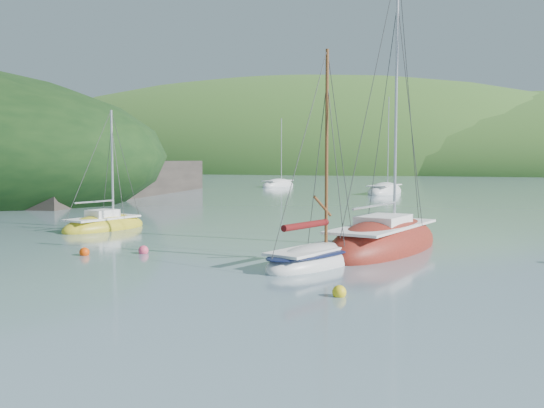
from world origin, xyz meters
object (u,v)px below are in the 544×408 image
at_px(sailboat_yellow, 104,226).
at_px(distant_sloop_c, 278,185).
at_px(daysailer_white, 316,259).
at_px(sloop_red, 385,245).
at_px(distant_sloop_a, 385,192).

distance_m(sailboat_yellow, distant_sloop_c, 50.02).
bearing_deg(sailboat_yellow, daysailer_white, -12.23).
bearing_deg(sloop_red, distant_sloop_c, 126.28).
relative_size(sloop_red, sailboat_yellow, 1.85).
xyz_separation_m(daysailer_white, distant_sloop_c, (-22.83, 55.28, -0.03)).
bearing_deg(distant_sloop_c, sloop_red, -55.29).
xyz_separation_m(distant_sloop_a, distant_sloop_c, (-16.54, 10.85, -0.02)).
bearing_deg(sailboat_yellow, distant_sloop_a, 90.37).
bearing_deg(distant_sloop_a, daysailer_white, -76.14).
relative_size(daysailer_white, sailboat_yellow, 1.18).
bearing_deg(daysailer_white, sloop_red, 85.86).
height_order(daysailer_white, sloop_red, sloop_red).
relative_size(sailboat_yellow, distant_sloop_c, 0.70).
relative_size(distant_sloop_a, distant_sloop_c, 1.14).
bearing_deg(distant_sloop_c, sailboat_yellow, -70.55).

